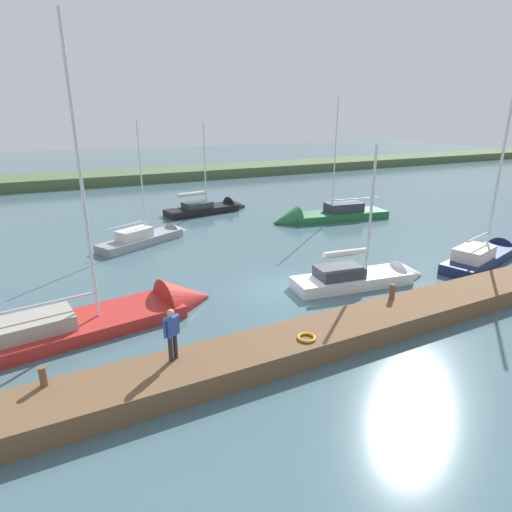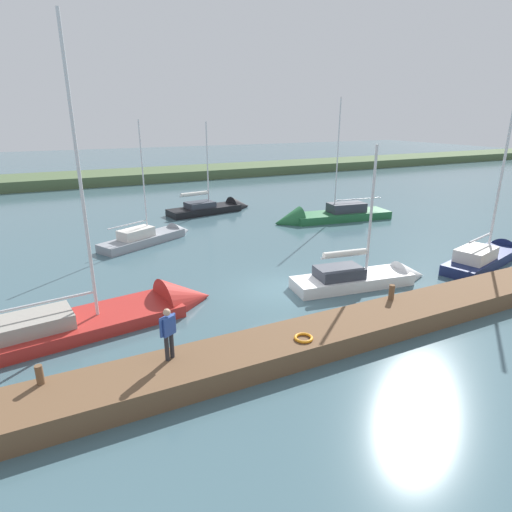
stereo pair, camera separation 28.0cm
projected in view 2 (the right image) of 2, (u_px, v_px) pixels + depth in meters
ground_plane at (281, 290)px, 20.45m from camera, size 200.00×200.00×0.00m
far_shoreline at (128, 181)px, 54.81m from camera, size 180.00×8.00×2.40m
dock_pier at (349, 329)px, 15.92m from camera, size 27.43×2.17×0.76m
mooring_post_near at (392, 292)px, 17.49m from camera, size 0.23×0.23×0.65m
mooring_post_far at (40, 375)px, 11.97m from camera, size 0.21×0.21×0.59m
life_ring_buoy at (304, 338)px, 14.44m from camera, size 0.66×0.66×0.10m
sailboat_mid_channel at (153, 239)px, 28.43m from camera, size 7.13×4.72×8.60m
sailboat_outer_mooring at (217, 209)px, 37.20m from camera, size 8.02×3.27×8.53m
sailboat_inner_slip at (323, 218)px, 33.85m from camera, size 10.06×3.64×10.44m
sailboat_behind_pier at (368, 280)px, 21.14m from camera, size 7.47×2.75×7.62m
sailboat_far_left at (126, 315)px, 17.53m from camera, size 10.11×3.83×12.52m
sailboat_near_dock at (488, 258)px, 24.35m from camera, size 8.16×3.81×10.02m
person_on_dock at (168, 330)px, 12.99m from camera, size 0.58×0.42×1.73m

